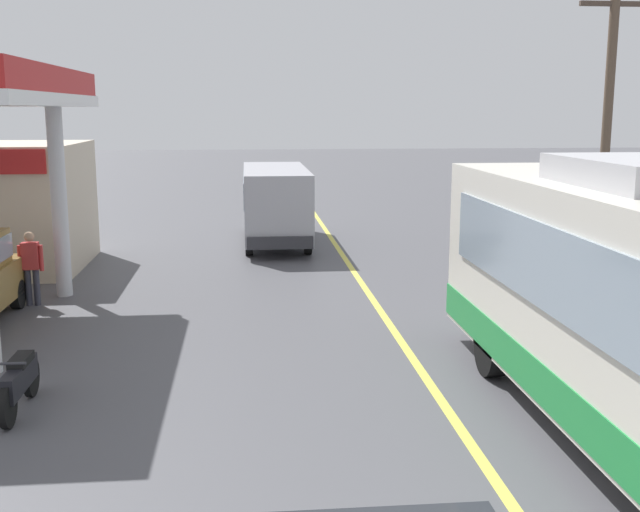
{
  "coord_description": "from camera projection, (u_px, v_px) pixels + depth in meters",
  "views": [
    {
      "loc": [
        -2.87,
        -4.11,
        4.31
      ],
      "look_at": [
        -1.5,
        10.0,
        1.6
      ],
      "focal_mm": 43.35,
      "sensor_mm": 36.0,
      "label": 1
    }
  ],
  "objects": [
    {
      "name": "ground",
      "position": [
        336.0,
        246.0,
        24.66
      ],
      "size": [
        120.0,
        120.0,
        0.0
      ],
      "primitive_type": "plane",
      "color": "#4C4C51"
    },
    {
      "name": "lane_divider_stripe",
      "position": [
        359.0,
        280.0,
        19.77
      ],
      "size": [
        0.16,
        50.0,
        0.01
      ],
      "primitive_type": "cube",
      "color": "#D8CC4C",
      "rests_on": "ground"
    },
    {
      "name": "minibus_opposing_lane",
      "position": [
        275.0,
        198.0,
        24.86
      ],
      "size": [
        2.04,
        6.13,
        2.44
      ],
      "color": "#A5A5AD",
      "rests_on": "ground"
    },
    {
      "name": "motorcycle_parked_forecourt",
      "position": [
        19.0,
        381.0,
        11.12
      ],
      "size": [
        0.55,
        1.8,
        0.92
      ],
      "color": "black",
      "rests_on": "ground"
    },
    {
      "name": "pedestrian_near_pump",
      "position": [
        31.0,
        264.0,
        17.05
      ],
      "size": [
        0.55,
        0.22,
        1.66
      ],
      "color": "#33333F",
      "rests_on": "ground"
    },
    {
      "name": "utility_pole_roadside",
      "position": [
        607.0,
        125.0,
        19.55
      ],
      "size": [
        1.8,
        0.24,
        7.45
      ],
      "color": "brown",
      "rests_on": "ground"
    }
  ]
}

